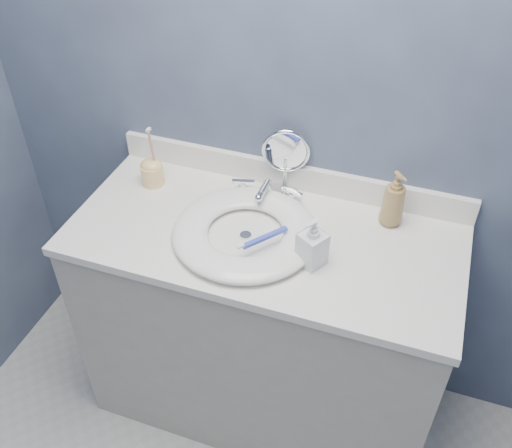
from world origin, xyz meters
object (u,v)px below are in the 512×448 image
at_px(makeup_mirror, 286,158).
at_px(soap_bottle_amber, 394,199).
at_px(soap_bottle_clear, 313,242).
at_px(toothbrush_holder, 152,171).

height_order(makeup_mirror, soap_bottle_amber, makeup_mirror).
xyz_separation_m(makeup_mirror, soap_bottle_amber, (0.36, -0.06, -0.03)).
relative_size(makeup_mirror, soap_bottle_amber, 1.24).
height_order(soap_bottle_clear, toothbrush_holder, toothbrush_holder).
relative_size(soap_bottle_clear, toothbrush_holder, 0.72).
distance_m(makeup_mirror, soap_bottle_amber, 0.37).
bearing_deg(makeup_mirror, toothbrush_holder, -176.98).
bearing_deg(soap_bottle_amber, makeup_mirror, 127.28).
bearing_deg(toothbrush_holder, soap_bottle_clear, -17.83).
bearing_deg(toothbrush_holder, makeup_mirror, 14.75).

